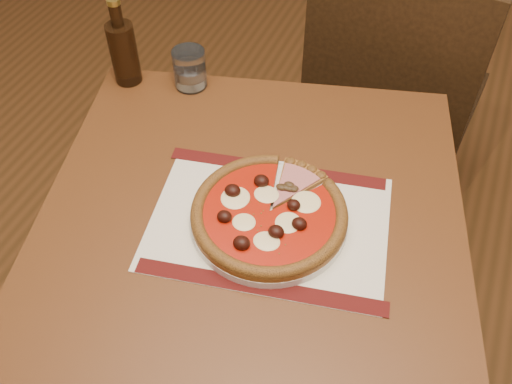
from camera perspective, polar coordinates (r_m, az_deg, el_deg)
table at (r=1.16m, az=-0.38°, el=-4.97°), size 0.98×0.98×0.75m
chair_far at (r=1.70m, az=13.39°, el=9.61°), size 0.49×0.49×0.96m
placemat at (r=1.06m, az=1.30°, el=-3.09°), size 0.49×0.39×0.00m
plate at (r=1.06m, az=1.31°, el=-2.75°), size 0.29×0.29×0.02m
pizza at (r=1.04m, az=1.31°, el=-2.08°), size 0.29×0.29×0.04m
ham_slice at (r=1.09m, az=4.04°, el=0.44°), size 0.10×0.14×0.02m
water_glass at (r=1.34m, az=-6.65°, el=12.16°), size 0.08×0.08×0.09m
bottle at (r=1.36m, az=-13.12°, el=13.63°), size 0.06×0.06×0.21m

